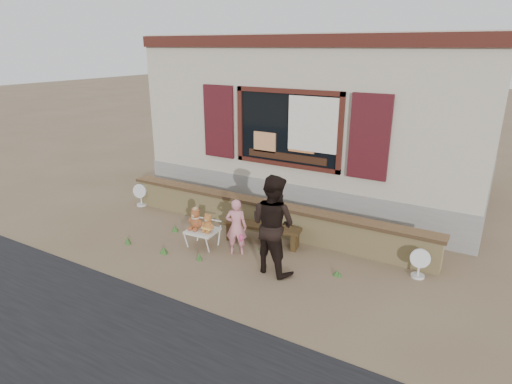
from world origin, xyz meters
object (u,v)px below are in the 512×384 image
Objects in this scene: folding_chair at (202,231)px; teddy_bear_right at (208,222)px; child at (236,227)px; adult at (273,224)px; teddy_bear_left at (196,218)px; bench at (262,230)px.

teddy_bear_right is at bearing -0.00° from folding_chair.
adult is (0.89, -0.22, 0.33)m from child.
teddy_bear_right is 1.54m from adult.
child is (0.88, 0.09, -0.02)m from teddy_bear_left.
child reaches higher than teddy_bear_right.
teddy_bear_right is 0.34× the size of child.
teddy_bear_right is (0.28, 0.02, -0.03)m from teddy_bear_left.
adult reaches higher than teddy_bear_right.
teddy_bear_left is at bearing 6.24° from adult.
child is at bearing 1.16° from teddy_bear_left.
adult is at bearing -10.60° from teddy_bear_right.
teddy_bear_right is (-0.81, -0.69, 0.25)m from bench.
teddy_bear_left is at bearing -155.18° from bench.
adult is (1.63, -0.15, 0.56)m from folding_chair.
teddy_bear_right is at bearing -17.29° from child.
adult is at bearing -9.70° from folding_chair.
folding_chair is at bearing 0.00° from teddy_bear_left.
bench is 0.71m from child.
bench is at bearing -131.83° from child.
teddy_bear_left reaches higher than folding_chair.
bench is 1.24m from adult.
teddy_bear_left is 0.25× the size of adult.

